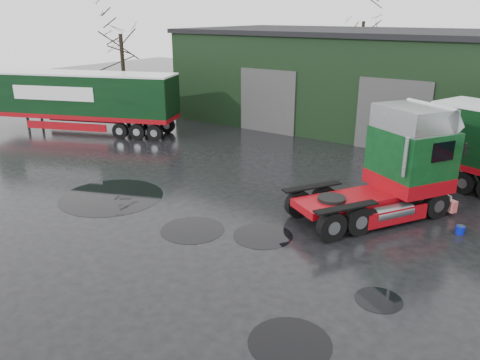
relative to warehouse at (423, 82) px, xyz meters
name	(u,v)px	position (x,y,z in m)	size (l,w,h in m)	color
ground	(207,233)	(-2.00, -20.00, -3.16)	(100.00, 100.00, 0.00)	black
warehouse	(423,82)	(0.00, 0.00, 0.00)	(32.40, 12.40, 6.30)	black
hero_tractor	(371,165)	(2.15, -15.50, -1.07)	(2.85, 6.72, 4.18)	#0A3716
trailer_left	(83,103)	(-17.76, -12.75, -1.22)	(2.55, 12.44, 3.86)	silver
wash_bucket	(460,230)	(5.39, -14.98, -3.01)	(0.31, 0.31, 0.29)	#07139A
tree_left	(122,59)	(-19.00, -8.00, 1.09)	(4.40, 4.40, 8.50)	black
tree_back_a	(362,44)	(-8.00, 10.00, 1.59)	(4.40, 4.40, 9.50)	black
puddle_0	(193,230)	(-2.59, -20.09, -3.15)	(2.29, 2.29, 0.01)	black
puddle_1	(263,236)	(-0.26, -19.06, -3.15)	(2.10, 2.10, 0.01)	black
puddle_2	(112,197)	(-7.50, -19.55, -3.15)	(4.34, 4.34, 0.01)	black
puddle_3	(290,343)	(3.23, -23.50, -3.15)	(2.01, 2.01, 0.01)	black
puddle_4	(379,300)	(4.37, -20.59, -3.15)	(1.29, 1.29, 0.01)	black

